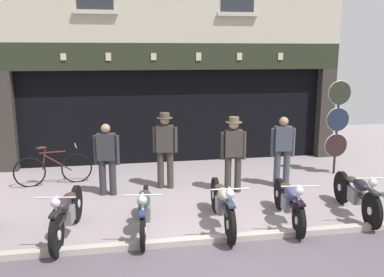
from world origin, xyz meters
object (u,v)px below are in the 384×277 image
motorcycle_center (222,203)px  motorcycle_right (356,194)px  motorcycle_center_left (144,209)px  shopkeeper_center (165,147)px  motorcycle_left (67,213)px  assistant_far_right (283,149)px  leaning_bicycle (53,169)px  motorcycle_center_right (289,201)px  salesman_right (233,151)px  advert_board_near (130,103)px  salesman_left (107,156)px  tyre_sign_pole (338,120)px

motorcycle_center → motorcycle_right: size_ratio=1.08×
motorcycle_center_left → shopkeeper_center: size_ratio=1.13×
motorcycle_left → assistant_far_right: (4.58, 1.92, 0.47)m
motorcycle_left → leaning_bicycle: (-0.64, 3.02, -0.05)m
motorcycle_center_right → motorcycle_right: (1.41, 0.11, 0.02)m
salesman_right → advert_board_near: advert_board_near is taller
assistant_far_right → advert_board_near: (-3.35, 2.77, 0.79)m
shopkeeper_center → motorcycle_center_left: bearing=87.1°
motorcycle_center_right → advert_board_near: bearing=-52.5°
motorcycle_center → salesman_left: (-2.04, 2.09, 0.43)m
motorcycle_center_left → advert_board_near: (-0.06, 4.72, 1.28)m
leaning_bicycle → tyre_sign_pole: bearing=77.6°
motorcycle_left → assistant_far_right: assistant_far_right is taller
motorcycle_right → salesman_right: (-1.94, 1.73, 0.51)m
leaning_bicycle → motorcycle_left: bearing=2.4°
motorcycle_center_left → tyre_sign_pole: bearing=-145.7°
motorcycle_right → leaning_bicycle: bearing=-19.6°
motorcycle_center_left → tyre_sign_pole: (5.04, 2.71, 0.97)m
salesman_right → advert_board_near: 3.71m
motorcycle_right → leaning_bicycle: 6.66m
tyre_sign_pole → leaning_bicycle: size_ratio=1.36×
shopkeeper_center → tyre_sign_pole: (4.40, 0.38, 0.41)m
shopkeeper_center → tyre_sign_pole: 4.44m
tyre_sign_pole → shopkeeper_center: bearing=-175.1°
salesman_right → tyre_sign_pole: (2.96, 0.92, 0.44)m
motorcycle_right → shopkeeper_center: bearing=-26.8°
motorcycle_center → assistant_far_right: assistant_far_right is taller
motorcycle_center → shopkeeper_center: size_ratio=1.22×
salesman_left → tyre_sign_pole: tyre_sign_pole is taller
salesman_right → motorcycle_center_left: bearing=47.4°
motorcycle_center_left → advert_board_near: 4.89m
motorcycle_left → motorcycle_center: same height
motorcycle_left → motorcycle_center_left: bearing=-173.4°
motorcycle_center → leaning_bicycle: bearing=-38.9°
leaning_bicycle → assistant_far_right: bearing=68.5°
motorcycle_left → salesman_left: 2.19m
motorcycle_left → advert_board_near: (1.22, 4.70, 1.26)m
salesman_left → tyre_sign_pole: 5.75m
tyre_sign_pole → salesman_left: bearing=-173.7°
motorcycle_right → salesman_left: bearing=-16.4°
motorcycle_center → shopkeeper_center: shopkeeper_center is taller
motorcycle_left → tyre_sign_pole: bearing=-149.5°
assistant_far_right → motorcycle_right: bearing=119.9°
motorcycle_center_right → salesman_right: bearing=-65.5°
motorcycle_left → salesman_left: bearing=-99.5°
salesman_left → advert_board_near: (0.59, 2.64, 0.83)m
salesman_left → tyre_sign_pole: (5.70, 0.63, 0.52)m
motorcycle_center_left → motorcycle_left: bearing=5.1°
motorcycle_center → tyre_sign_pole: size_ratio=0.89×
shopkeeper_center → advert_board_near: size_ratio=1.89×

